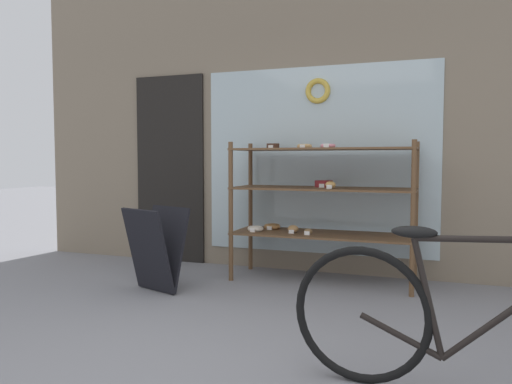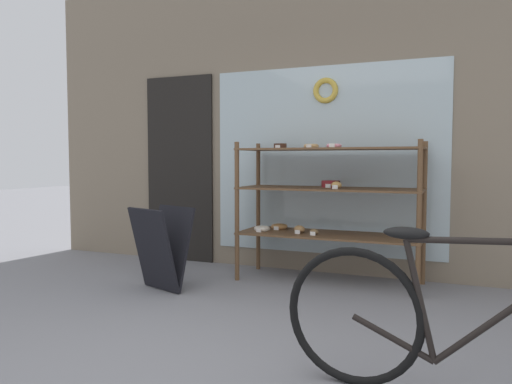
% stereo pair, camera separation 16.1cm
% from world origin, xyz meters
% --- Properties ---
extents(storefront_facade, '(6.32, 0.13, 3.15)m').
position_xyz_m(storefront_facade, '(-0.04, 2.93, 1.54)').
color(storefront_facade, gray).
rests_on(storefront_facade, ground_plane).
extents(display_case, '(1.70, 0.57, 1.33)m').
position_xyz_m(display_case, '(0.31, 2.51, 0.83)').
color(display_case, brown).
rests_on(display_case, ground_plane).
extents(bicycle, '(1.85, 0.46, 0.85)m').
position_xyz_m(bicycle, '(1.56, 0.40, 0.38)').
color(bicycle, black).
rests_on(bicycle, ground_plane).
extents(sandwich_board, '(0.58, 0.52, 0.73)m').
position_xyz_m(sandwich_board, '(-0.95, 1.66, 0.37)').
color(sandwich_board, black).
rests_on(sandwich_board, ground_plane).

